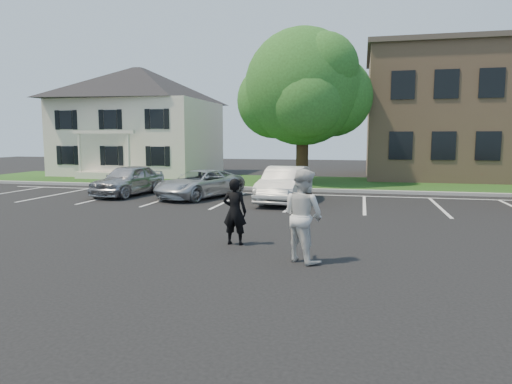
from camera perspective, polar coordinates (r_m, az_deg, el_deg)
ground_plane at (r=11.10m, az=-1.18°, el=-7.02°), size 90.00×90.00×0.00m
curb at (r=22.74m, az=6.29°, el=0.26°), size 40.00×0.30×0.15m
grass_strip at (r=26.70m, az=7.31°, el=1.14°), size 44.00×8.00×0.08m
stall_lines at (r=19.61m, az=9.29°, el=-1.03°), size 34.00×5.36×0.01m
house at (r=34.23m, az=-14.31°, el=8.57°), size 10.30×9.22×7.60m
tree at (r=26.70m, az=6.11°, el=12.57°), size 7.80×7.20×8.80m
man_black_suit at (r=11.32m, az=-2.68°, el=-2.46°), size 0.62×0.42×1.66m
man_white_shirt at (r=9.80m, az=5.92°, el=-2.93°), size 1.23×1.20×2.00m
car_silver_west at (r=21.87m, az=-15.66°, el=1.46°), size 2.15×4.34×1.42m
car_silver_minivan at (r=20.33m, az=-7.06°, el=1.01°), size 3.57×4.89×1.23m
car_white_sedan at (r=18.81m, az=3.64°, el=0.94°), size 1.79×4.52×1.46m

